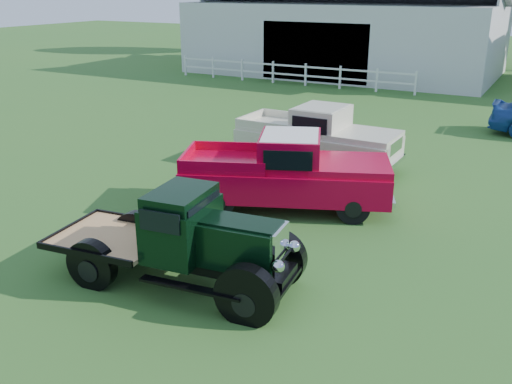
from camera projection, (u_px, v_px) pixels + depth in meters
The scene contains 6 objects.
ground at pixel (219, 256), 11.68m from camera, with size 120.00×120.00×0.00m, color #316526.
shed_left at pixel (346, 26), 35.30m from camera, with size 18.80×10.20×5.60m, color silver, non-canonical shape.
fence_rail at pixel (289, 73), 31.56m from camera, with size 14.20×0.16×1.20m, color white, non-canonical shape.
vintage_flatbed at pixel (178, 237), 10.32m from camera, with size 4.67×1.85×1.85m, color black, non-canonical shape.
red_pickup at pixel (285, 171), 13.92m from camera, with size 5.20×2.00×1.90m, color #C10229, non-canonical shape.
white_pickup at pixel (317, 137), 17.11m from camera, with size 4.98×1.93×1.83m, color beige, non-canonical shape.
Camera 1 is at (5.71, -8.87, 5.24)m, focal length 40.00 mm.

